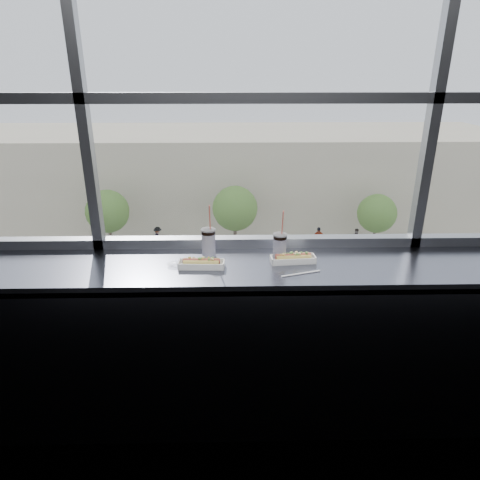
{
  "coord_description": "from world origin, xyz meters",
  "views": [
    {
      "loc": [
        -0.17,
        -1.02,
        2.14
      ],
      "look_at": [
        -0.12,
        1.23,
        1.25
      ],
      "focal_mm": 32.0,
      "sensor_mm": 36.0,
      "label": 1
    }
  ],
  "objects_px": {
    "hotdog_tray_left": "(201,263)",
    "car_near_c": "(256,327)",
    "car_far_c": "(422,258)",
    "tree_center": "(235,209)",
    "car_far_a": "(99,264)",
    "car_near_b": "(95,329)",
    "car_near_d": "(338,327)",
    "pedestrian_c": "(319,236)",
    "hotdog_tray_right": "(293,258)",
    "tree_right": "(377,214)",
    "car_far_b": "(291,260)",
    "car_near_e": "(480,323)",
    "pedestrian_a": "(158,235)",
    "soda_cup_left": "(209,241)",
    "pedestrian_b": "(228,245)",
    "soda_cup_right": "(280,246)",
    "loose_straw": "(301,274)",
    "tree_left": "(107,211)",
    "pedestrian_d": "(357,237)",
    "wrapper": "(176,264)"
  },
  "relations": [
    {
      "from": "wrapper",
      "to": "car_near_b",
      "type": "height_order",
      "value": "wrapper"
    },
    {
      "from": "car_near_c",
      "to": "pedestrian_b",
      "type": "bearing_deg",
      "value": 15.25
    },
    {
      "from": "car_far_b",
      "to": "tree_center",
      "type": "height_order",
      "value": "tree_center"
    },
    {
      "from": "hotdog_tray_right",
      "to": "wrapper",
      "type": "distance_m",
      "value": 0.68
    },
    {
      "from": "hotdog_tray_right",
      "to": "car_near_d",
      "type": "relative_size",
      "value": 0.05
    },
    {
      "from": "loose_straw",
      "to": "hotdog_tray_right",
      "type": "bearing_deg",
      "value": 80.77
    },
    {
      "from": "pedestrian_a",
      "to": "tree_center",
      "type": "distance_m",
      "value": 6.66
    },
    {
      "from": "loose_straw",
      "to": "tree_right",
      "type": "distance_m",
      "value": 31.63
    },
    {
      "from": "car_far_a",
      "to": "car_near_b",
      "type": "bearing_deg",
      "value": -172.98
    },
    {
      "from": "pedestrian_c",
      "to": "soda_cup_left",
      "type": "bearing_deg",
      "value": 76.39
    },
    {
      "from": "car_near_c",
      "to": "hotdog_tray_left",
      "type": "bearing_deg",
      "value": -177.13
    },
    {
      "from": "pedestrian_a",
      "to": "soda_cup_left",
      "type": "bearing_deg",
      "value": -168.99
    },
    {
      "from": "wrapper",
      "to": "pedestrian_b",
      "type": "height_order",
      "value": "wrapper"
    },
    {
      "from": "soda_cup_left",
      "to": "tree_right",
      "type": "height_order",
      "value": "soda_cup_left"
    },
    {
      "from": "pedestrian_d",
      "to": "tree_center",
      "type": "bearing_deg",
      "value": -175.77
    },
    {
      "from": "hotdog_tray_left",
      "to": "soda_cup_left",
      "type": "height_order",
      "value": "soda_cup_left"
    },
    {
      "from": "loose_straw",
      "to": "wrapper",
      "type": "distance_m",
      "value": 0.71
    },
    {
      "from": "car_near_b",
      "to": "pedestrian_d",
      "type": "distance_m",
      "value": 21.08
    },
    {
      "from": "hotdog_tray_right",
      "to": "car_far_a",
      "type": "bearing_deg",
      "value": 105.96
    },
    {
      "from": "pedestrian_c",
      "to": "tree_left",
      "type": "height_order",
      "value": "tree_left"
    },
    {
      "from": "soda_cup_left",
      "to": "pedestrian_d",
      "type": "xyz_separation_m",
      "value": [
        10.01,
        28.86,
        -11.2
      ]
    },
    {
      "from": "soda_cup_left",
      "to": "car_far_a",
      "type": "xyz_separation_m",
      "value": [
        -8.85,
        24.15,
        -11.2
      ]
    },
    {
      "from": "car_near_d",
      "to": "tree_right",
      "type": "distance_m",
      "value": 13.41
    },
    {
      "from": "car_far_a",
      "to": "tree_center",
      "type": "distance_m",
      "value": 10.41
    },
    {
      "from": "car_near_c",
      "to": "pedestrian_c",
      "type": "distance_m",
      "value": 13.78
    },
    {
      "from": "hotdog_tray_right",
      "to": "pedestrian_b",
      "type": "xyz_separation_m",
      "value": [
        -0.65,
        27.31,
        -11.05
      ]
    },
    {
      "from": "tree_right",
      "to": "car_far_b",
      "type": "bearing_deg",
      "value": -150.04
    },
    {
      "from": "car_far_b",
      "to": "car_near_e",
      "type": "relative_size",
      "value": 1.04
    },
    {
      "from": "loose_straw",
      "to": "pedestrian_d",
      "type": "bearing_deg",
      "value": 54.92
    },
    {
      "from": "car_near_d",
      "to": "soda_cup_right",
      "type": "bearing_deg",
      "value": 159.53
    },
    {
      "from": "car_far_b",
      "to": "car_near_c",
      "type": "bearing_deg",
      "value": 157.83
    },
    {
      "from": "hotdog_tray_right",
      "to": "tree_center",
      "type": "distance_m",
      "value": 29.51
    },
    {
      "from": "car_far_a",
      "to": "car_near_e",
      "type": "relative_size",
      "value": 0.89
    },
    {
      "from": "car_far_c",
      "to": "tree_center",
      "type": "xyz_separation_m",
      "value": [
        -12.81,
        4.0,
        2.38
      ]
    },
    {
      "from": "hotdog_tray_right",
      "to": "pedestrian_c",
      "type": "distance_m",
      "value": 31.53
    },
    {
      "from": "pedestrian_c",
      "to": "pedestrian_a",
      "type": "relative_size",
      "value": 1.02
    },
    {
      "from": "car_far_b",
      "to": "tree_left",
      "type": "xyz_separation_m",
      "value": [
        -13.28,
        4.0,
        2.27
      ]
    },
    {
      "from": "car_far_b",
      "to": "tree_left",
      "type": "distance_m",
      "value": 14.06
    },
    {
      "from": "pedestrian_d",
      "to": "pedestrian_c",
      "type": "height_order",
      "value": "pedestrian_c"
    },
    {
      "from": "car_near_e",
      "to": "soda_cup_right",
      "type": "bearing_deg",
      "value": 146.72
    },
    {
      "from": "soda_cup_right",
      "to": "car_far_b",
      "type": "bearing_deg",
      "value": 81.15
    },
    {
      "from": "hotdog_tray_left",
      "to": "car_near_c",
      "type": "bearing_deg",
      "value": 87.45
    },
    {
      "from": "soda_cup_left",
      "to": "pedestrian_a",
      "type": "bearing_deg",
      "value": 101.01
    },
    {
      "from": "car_near_c",
      "to": "tree_right",
      "type": "distance_m",
      "value": 15.64
    },
    {
      "from": "tree_center",
      "to": "soda_cup_right",
      "type": "bearing_deg",
      "value": -89.97
    },
    {
      "from": "car_near_b",
      "to": "pedestrian_c",
      "type": "distance_m",
      "value": 18.65
    },
    {
      "from": "car_near_b",
      "to": "car_near_d",
      "type": "height_order",
      "value": "car_near_b"
    },
    {
      "from": "car_far_a",
      "to": "hotdog_tray_left",
      "type": "bearing_deg",
      "value": -167.36
    },
    {
      "from": "car_far_a",
      "to": "tree_left",
      "type": "bearing_deg",
      "value": -3.8
    },
    {
      "from": "hotdog_tray_left",
      "to": "car_near_c",
      "type": "distance_m",
      "value": 19.77
    }
  ]
}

